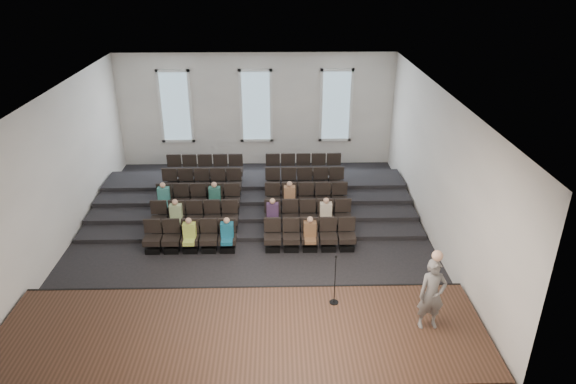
{
  "coord_description": "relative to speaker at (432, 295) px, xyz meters",
  "views": [
    {
      "loc": [
        0.89,
        -14.92,
        8.76
      ],
      "look_at": [
        1.25,
        0.5,
        1.56
      ],
      "focal_mm": 32.0,
      "sensor_mm": 36.0,
      "label": 1
    }
  ],
  "objects": [
    {
      "name": "wall_right",
      "position": [
        1.49,
        5.03,
        1.08
      ],
      "size": [
        0.04,
        14.0,
        5.0
      ],
      "primitive_type": "cube",
      "color": "white",
      "rests_on": "ground"
    },
    {
      "name": "seating_rows",
      "position": [
        -4.53,
        6.57,
        -0.74
      ],
      "size": [
        6.8,
        4.7,
        1.67
      ],
      "color": "black",
      "rests_on": "ground"
    },
    {
      "name": "speaker",
      "position": [
        0.0,
        0.0,
        0.0
      ],
      "size": [
        0.71,
        0.5,
        1.84
      ],
      "primitive_type": "imported",
      "rotation": [
        0.0,
        0.0,
        0.09
      ],
      "color": "slate",
      "rests_on": "stage"
    },
    {
      "name": "mic_stand",
      "position": [
        -2.19,
        0.97,
        -0.49
      ],
      "size": [
        0.24,
        0.24,
        1.44
      ],
      "color": "black",
      "rests_on": "stage"
    },
    {
      "name": "risers",
      "position": [
        -4.53,
        8.2,
        -1.22
      ],
      "size": [
        11.8,
        4.8,
        0.6
      ],
      "color": "black",
      "rests_on": "ground"
    },
    {
      "name": "wall_front",
      "position": [
        -4.53,
        -1.99,
        1.08
      ],
      "size": [
        12.0,
        0.04,
        5.0
      ],
      "primitive_type": "cube",
      "color": "white",
      "rests_on": "ground"
    },
    {
      "name": "ground",
      "position": [
        -4.53,
        5.03,
        -1.42
      ],
      "size": [
        14.0,
        14.0,
        0.0
      ],
      "primitive_type": "plane",
      "color": "black",
      "rests_on": "ground"
    },
    {
      "name": "wall_back",
      "position": [
        -4.53,
        12.05,
        1.08
      ],
      "size": [
        12.0,
        0.04,
        5.0
      ],
      "primitive_type": "cube",
      "color": "white",
      "rests_on": "ground"
    },
    {
      "name": "windows",
      "position": [
        -4.53,
        11.98,
        1.28
      ],
      "size": [
        8.44,
        0.1,
        3.24
      ],
      "color": "white",
      "rests_on": "wall_back"
    },
    {
      "name": "stage_lip",
      "position": [
        -4.53,
        1.7,
        -1.17
      ],
      "size": [
        11.8,
        0.06,
        0.52
      ],
      "primitive_type": "cube",
      "color": "black",
      "rests_on": "ground"
    },
    {
      "name": "ceiling",
      "position": [
        -4.53,
        5.03,
        3.59
      ],
      "size": [
        12.0,
        14.0,
        0.02
      ],
      "primitive_type": "cube",
      "color": "white",
      "rests_on": "ground"
    },
    {
      "name": "audience",
      "position": [
        -4.88,
        5.48,
        -0.59
      ],
      "size": [
        6.05,
        2.64,
        1.1
      ],
      "color": "#B8CD52",
      "rests_on": "seating_rows"
    },
    {
      "name": "stage",
      "position": [
        -4.53,
        -0.07,
        -1.17
      ],
      "size": [
        11.8,
        3.6,
        0.5
      ],
      "primitive_type": "cube",
      "color": "#452A1D",
      "rests_on": "ground"
    },
    {
      "name": "wall_left",
      "position": [
        -10.55,
        5.03,
        1.08
      ],
      "size": [
        0.04,
        14.0,
        5.0
      ],
      "primitive_type": "cube",
      "color": "white",
      "rests_on": "ground"
    }
  ]
}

